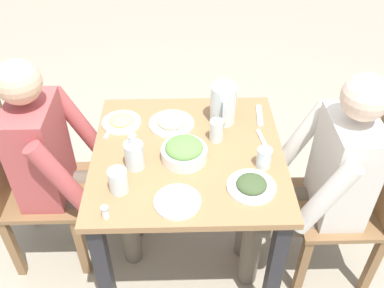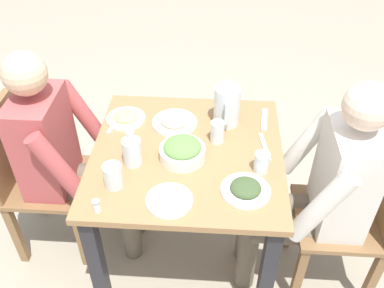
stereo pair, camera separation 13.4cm
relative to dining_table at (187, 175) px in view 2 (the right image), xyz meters
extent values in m
plane|color=#9E937F|center=(0.00, 0.00, -0.61)|extent=(8.00, 8.00, 0.00)
cube|color=#997047|center=(0.00, 0.00, 0.13)|extent=(0.83, 0.83, 0.03)
cube|color=#232328|center=(-0.36, -0.36, -0.25)|extent=(0.06, 0.06, 0.73)
cube|color=#232328|center=(0.36, -0.36, -0.25)|extent=(0.06, 0.06, 0.73)
cube|color=#232328|center=(-0.36, 0.36, -0.25)|extent=(0.06, 0.06, 0.73)
cube|color=#232328|center=(0.36, 0.36, -0.25)|extent=(0.06, 0.06, 0.73)
cube|color=olive|center=(-0.26, -0.88, -0.40)|extent=(0.04, 0.04, 0.42)
cube|color=olive|center=(0.08, -0.88, -0.40)|extent=(0.04, 0.04, 0.42)
cube|color=olive|center=(-0.26, -0.54, -0.40)|extent=(0.04, 0.04, 0.42)
cube|color=olive|center=(0.08, -0.54, -0.40)|extent=(0.04, 0.04, 0.42)
cube|color=olive|center=(-0.09, -0.71, -0.18)|extent=(0.40, 0.40, 0.03)
cube|color=olive|center=(-0.09, -0.89, 0.04)|extent=(0.38, 0.04, 0.42)
cube|color=olive|center=(0.23, 0.88, -0.40)|extent=(0.04, 0.04, 0.42)
cube|color=olive|center=(-0.11, 0.88, -0.40)|extent=(0.04, 0.04, 0.42)
cube|color=olive|center=(0.23, 0.54, -0.40)|extent=(0.04, 0.04, 0.42)
cube|color=olive|center=(-0.11, 0.54, -0.40)|extent=(0.04, 0.04, 0.42)
cube|color=olive|center=(0.06, 0.71, -0.18)|extent=(0.40, 0.40, 0.03)
cube|color=#B24C4C|center=(-0.09, -0.68, 0.08)|extent=(0.32, 0.20, 0.50)
sphere|color=#DBB28E|center=(-0.09, -0.68, 0.45)|extent=(0.19, 0.19, 0.19)
cylinder|color=#665B4C|center=(-0.17, -0.49, -0.20)|extent=(0.11, 0.38, 0.11)
cylinder|color=#665B4C|center=(-0.17, -0.30, -0.39)|extent=(0.10, 0.10, 0.45)
cylinder|color=#B24C4C|center=(-0.29, -0.54, 0.11)|extent=(0.08, 0.23, 0.37)
cylinder|color=#665B4C|center=(0.00, -0.49, -0.20)|extent=(0.11, 0.38, 0.11)
cylinder|color=#665B4C|center=(0.00, -0.30, -0.39)|extent=(0.10, 0.10, 0.45)
cylinder|color=#B24C4C|center=(0.11, -0.54, 0.11)|extent=(0.08, 0.23, 0.37)
cube|color=silver|center=(0.06, 0.68, 0.08)|extent=(0.32, 0.20, 0.50)
sphere|color=beige|center=(0.06, 0.68, 0.45)|extent=(0.19, 0.19, 0.19)
cylinder|color=#665B4C|center=(0.14, 0.49, -0.20)|extent=(0.11, 0.38, 0.11)
cylinder|color=#665B4C|center=(0.14, 0.30, -0.39)|extent=(0.10, 0.10, 0.45)
cylinder|color=silver|center=(0.26, 0.54, 0.11)|extent=(0.08, 0.23, 0.37)
cylinder|color=#665B4C|center=(-0.03, 0.49, -0.20)|extent=(0.11, 0.38, 0.11)
cylinder|color=#665B4C|center=(-0.03, 0.30, -0.39)|extent=(0.10, 0.10, 0.45)
cylinder|color=silver|center=(-0.14, 0.54, 0.11)|extent=(0.08, 0.23, 0.37)
cylinder|color=silver|center=(-0.22, 0.17, 0.24)|extent=(0.12, 0.12, 0.19)
cube|color=silver|center=(-0.15, 0.17, 0.25)|extent=(0.02, 0.02, 0.11)
cube|color=silver|center=(-0.28, 0.17, 0.32)|extent=(0.04, 0.03, 0.02)
cylinder|color=white|center=(0.05, -0.02, 0.17)|extent=(0.20, 0.20, 0.05)
ellipsoid|color=#608E47|center=(0.05, -0.02, 0.20)|extent=(0.16, 0.16, 0.06)
cylinder|color=white|center=(0.23, 0.25, 0.15)|extent=(0.20, 0.20, 0.01)
ellipsoid|color=#3D512D|center=(0.23, 0.25, 0.16)|extent=(0.12, 0.12, 0.04)
cylinder|color=white|center=(-0.21, -0.31, 0.15)|extent=(0.18, 0.18, 0.01)
ellipsoid|color=#E0C670|center=(-0.21, -0.31, 0.16)|extent=(0.11, 0.11, 0.03)
cylinder|color=white|center=(0.30, -0.05, 0.15)|extent=(0.18, 0.18, 0.01)
ellipsoid|color=white|center=(0.30, -0.05, 0.16)|extent=(0.11, 0.11, 0.04)
cylinder|color=white|center=(-0.19, -0.07, 0.15)|extent=(0.21, 0.21, 0.01)
ellipsoid|color=#B7AD89|center=(-0.19, -0.07, 0.16)|extent=(0.13, 0.13, 0.04)
cylinder|color=silver|center=(0.23, -0.27, 0.19)|extent=(0.08, 0.08, 0.10)
cylinder|color=silver|center=(-0.08, 0.13, 0.19)|extent=(0.06, 0.06, 0.10)
cylinder|color=silver|center=(0.10, 0.31, 0.19)|extent=(0.06, 0.06, 0.09)
cylinder|color=silver|center=(0.09, -0.22, 0.20)|extent=(0.08, 0.08, 0.12)
cylinder|color=gold|center=(0.09, -0.22, 0.18)|extent=(0.07, 0.07, 0.07)
cylinder|color=silver|center=(0.09, -0.22, 0.28)|extent=(0.03, 0.03, 0.04)
cylinder|color=white|center=(0.36, -0.31, 0.16)|extent=(0.03, 0.03, 0.04)
cylinder|color=#B2B2B7|center=(0.36, -0.31, 0.19)|extent=(0.03, 0.03, 0.01)
cube|color=silver|center=(-0.25, 0.35, 0.15)|extent=(0.17, 0.04, 0.01)
cube|color=silver|center=(-0.05, 0.34, 0.15)|extent=(0.19, 0.05, 0.01)
cube|color=silver|center=(-0.20, -0.30, 0.15)|extent=(0.17, 0.09, 0.01)
cube|color=silver|center=(-0.19, -0.35, 0.15)|extent=(0.18, 0.06, 0.01)
camera|label=1|loc=(1.40, -0.02, 1.35)|focal=39.77mm
camera|label=2|loc=(1.40, 0.12, 1.35)|focal=39.77mm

